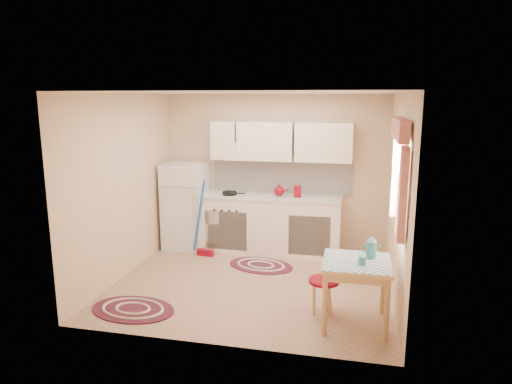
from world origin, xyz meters
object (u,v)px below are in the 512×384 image
at_px(table, 355,293).
at_px(stool, 323,297).
at_px(base_cabinets, 269,225).
at_px(fridge, 186,206).

distance_m(table, stool, 0.42).
relative_size(base_cabinets, stool, 5.36).
bearing_deg(table, base_cabinets, 122.30).
bearing_deg(base_cabinets, stool, -63.09).
bearing_deg(stool, base_cabinets, 116.91).
height_order(base_cabinets, stool, base_cabinets).
relative_size(base_cabinets, table, 3.12).
relative_size(fridge, base_cabinets, 0.62).
bearing_deg(table, stool, 155.06).
xyz_separation_m(fridge, base_cabinets, (1.38, 0.05, -0.26)).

